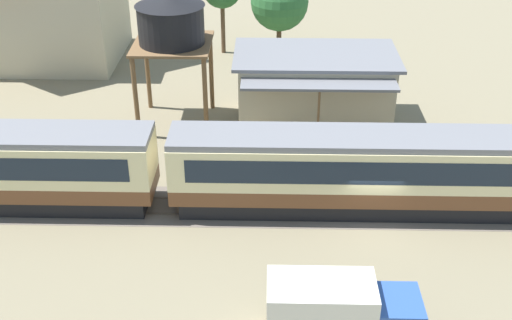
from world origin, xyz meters
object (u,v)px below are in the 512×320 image
object	(u,v)px
passenger_train	(168,167)
delivery_truck_blue	(338,311)
water_tower	(171,24)
yard_tree_1	(280,2)
station_building	(315,87)

from	to	relation	value
passenger_train	delivery_truck_blue	bearing A→B (deg)	-49.11
water_tower	yard_tree_1	bearing A→B (deg)	60.62
passenger_train	delivery_truck_blue	distance (m)	11.57
water_tower	delivery_truck_blue	size ratio (longest dim) A/B	1.38
passenger_train	yard_tree_1	distance (m)	21.81
station_building	water_tower	size ratio (longest dim) A/B	1.25
water_tower	yard_tree_1	world-z (taller)	water_tower
water_tower	delivery_truck_blue	distance (m)	20.71
passenger_train	water_tower	world-z (taller)	water_tower
water_tower	yard_tree_1	xyz separation A→B (m)	(6.45, 11.46, -1.99)
delivery_truck_blue	station_building	bearing A→B (deg)	89.63
delivery_truck_blue	yard_tree_1	size ratio (longest dim) A/B	0.88
station_building	yard_tree_1	size ratio (longest dim) A/B	1.51
yard_tree_1	water_tower	bearing A→B (deg)	-119.38
passenger_train	water_tower	xyz separation A→B (m)	(-0.88, 9.53, 4.04)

